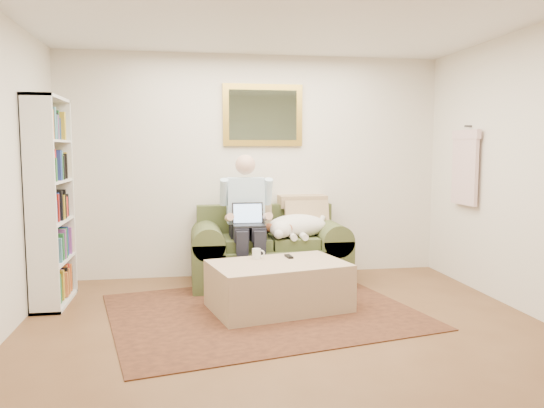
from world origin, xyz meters
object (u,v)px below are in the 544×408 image
object	(u,v)px
sleeping_dog	(297,226)
bookshelf	(50,202)
ottoman	(278,286)
coffee_mug	(256,254)
sofa	(269,257)
seated_man	(248,222)
laptop	(248,220)

from	to	relation	value
sleeping_dog	bookshelf	size ratio (longest dim) A/B	0.35
ottoman	coffee_mug	bearing A→B (deg)	131.82
ottoman	coffee_mug	xyz separation A→B (m)	(-0.18, 0.20, 0.27)
sofa	sleeping_dog	world-z (taller)	sofa
seated_man	laptop	bearing A→B (deg)	-90.00
seated_man	sleeping_dog	xyz separation A→B (m)	(0.57, 0.07, -0.07)
laptop	bookshelf	size ratio (longest dim) A/B	0.17
sleeping_dog	ottoman	xyz separation A→B (m)	(-0.38, -0.90, -0.43)
coffee_mug	sofa	bearing A→B (deg)	72.51
seated_man	laptop	size ratio (longest dim) A/B	4.33
seated_man	bookshelf	world-z (taller)	bookshelf
bookshelf	laptop	bearing A→B (deg)	6.12
sofa	laptop	bearing A→B (deg)	-138.98
ottoman	seated_man	bearing A→B (deg)	102.95
ottoman	bookshelf	size ratio (longest dim) A/B	0.62
laptop	coffee_mug	distance (m)	0.62
sofa	bookshelf	bearing A→B (deg)	-168.88
sleeping_dog	ottoman	world-z (taller)	sleeping_dog
seated_man	ottoman	xyz separation A→B (m)	(0.19, -0.83, -0.50)
sofa	bookshelf	world-z (taller)	bookshelf
seated_man	laptop	xyz separation A→B (m)	(0.00, -0.07, 0.04)
sofa	coffee_mug	bearing A→B (deg)	-107.49
ottoman	bookshelf	bearing A→B (deg)	165.47
ottoman	bookshelf	xyz separation A→B (m)	(-2.13, 0.55, 0.78)
seated_man	coffee_mug	size ratio (longest dim) A/B	14.44
ottoman	sleeping_dog	bearing A→B (deg)	67.32
sofa	seated_man	bearing A→B (deg)	-148.55
coffee_mug	bookshelf	distance (m)	2.04
laptop	seated_man	bearing A→B (deg)	90.00
seated_man	coffee_mug	bearing A→B (deg)	-89.04
laptop	sleeping_dog	world-z (taller)	laptop
laptop	coffee_mug	xyz separation A→B (m)	(0.01, -0.56, -0.26)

